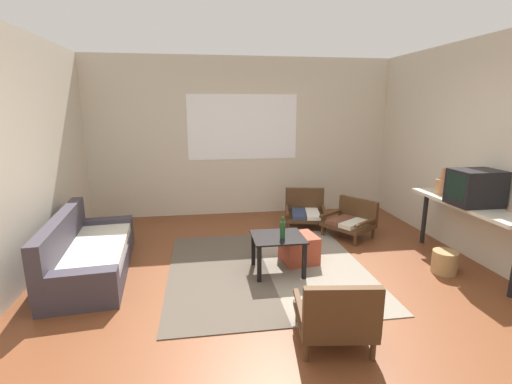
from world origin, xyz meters
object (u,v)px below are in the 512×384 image
object	(u,v)px
armchair_by_window	(305,210)
clay_vase	(443,186)
console_shelf	(466,210)
crt_television	(475,188)
ottoman_orange	(299,249)
coffee_table	(278,244)
armchair_corner	(351,219)
couch	(87,255)
armchair_striped_foreground	(336,316)
glass_bottle	(283,230)
wicker_basket	(445,262)

from	to	relation	value
armchair_by_window	clay_vase	size ratio (longest dim) A/B	2.25
clay_vase	armchair_by_window	bearing A→B (deg)	136.21
console_shelf	crt_television	bearing A→B (deg)	-91.86
ottoman_orange	coffee_table	bearing A→B (deg)	-143.00
coffee_table	clay_vase	xyz separation A→B (m)	(2.22, 0.30, 0.54)
armchair_corner	crt_television	size ratio (longest dim) A/B	1.67
couch	console_shelf	world-z (taller)	console_shelf
clay_vase	coffee_table	bearing A→B (deg)	-172.16
armchair_by_window	ottoman_orange	bearing A→B (deg)	-108.88
armchair_striped_foreground	couch	bearing A→B (deg)	143.68
glass_bottle	clay_vase	bearing A→B (deg)	9.95
console_shelf	wicker_basket	size ratio (longest dim) A/B	5.93
armchair_corner	ottoman_orange	xyz separation A→B (m)	(-1.01, -0.80, -0.08)
armchair_striped_foreground	glass_bottle	bearing A→B (deg)	95.94
armchair_by_window	wicker_basket	size ratio (longest dim) A/B	2.69
crt_television	clay_vase	size ratio (longest dim) A/B	1.51
console_shelf	glass_bottle	distance (m)	2.19
glass_bottle	couch	bearing A→B (deg)	169.65
couch	armchair_by_window	size ratio (longest dim) A/B	2.58
coffee_table	armchair_corner	distance (m)	1.69
coffee_table	armchair_striped_foreground	bearing A→B (deg)	-82.99
armchair_striped_foreground	clay_vase	xyz separation A→B (m)	(2.04, 1.70, 0.62)
armchair_striped_foreground	wicker_basket	distance (m)	2.05
coffee_table	ottoman_orange	bearing A→B (deg)	37.00
armchair_by_window	console_shelf	size ratio (longest dim) A/B	0.45
armchair_striped_foreground	glass_bottle	size ratio (longest dim) A/B	2.64
couch	wicker_basket	bearing A→B (deg)	-8.79
armchair_corner	wicker_basket	bearing A→B (deg)	-66.78
crt_television	wicker_basket	xyz separation A→B (m)	(-0.31, -0.06, -0.86)
coffee_table	crt_television	distance (m)	2.32
coffee_table	glass_bottle	xyz separation A→B (m)	(0.03, -0.08, 0.19)
armchair_corner	clay_vase	distance (m)	1.32
couch	ottoman_orange	distance (m)	2.49
couch	glass_bottle	world-z (taller)	glass_bottle
armchair_by_window	crt_television	bearing A→B (deg)	-53.54
armchair_by_window	armchair_striped_foreground	bearing A→B (deg)	-101.70
armchair_by_window	crt_television	xyz separation A→B (m)	(1.41, -1.91, 0.74)
ottoman_orange	console_shelf	world-z (taller)	console_shelf
console_shelf	wicker_basket	world-z (taller)	console_shelf
couch	clay_vase	size ratio (longest dim) A/B	5.82
armchair_by_window	wicker_basket	world-z (taller)	armchair_by_window
armchair_striped_foreground	coffee_table	bearing A→B (deg)	97.01
armchair_by_window	crt_television	distance (m)	2.48
armchair_corner	ottoman_orange	world-z (taller)	armchair_corner
couch	clay_vase	distance (m)	4.44
ottoman_orange	console_shelf	distance (m)	2.01
armchair_striped_foreground	wicker_basket	bearing A→B (deg)	32.23
console_shelf	crt_television	xyz separation A→B (m)	(-0.00, -0.10, 0.29)
coffee_table	glass_bottle	size ratio (longest dim) A/B	2.32
armchair_by_window	armchair_corner	size ratio (longest dim) A/B	0.89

